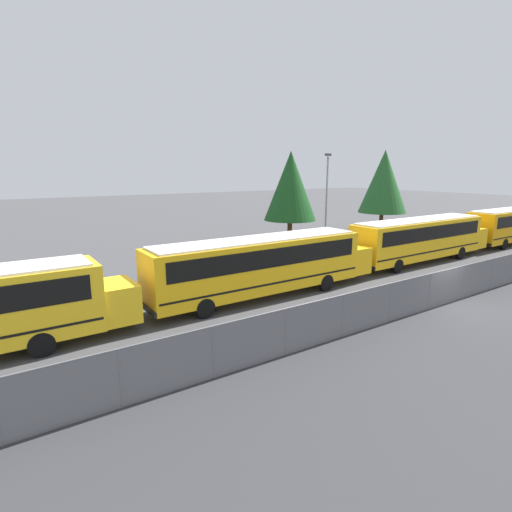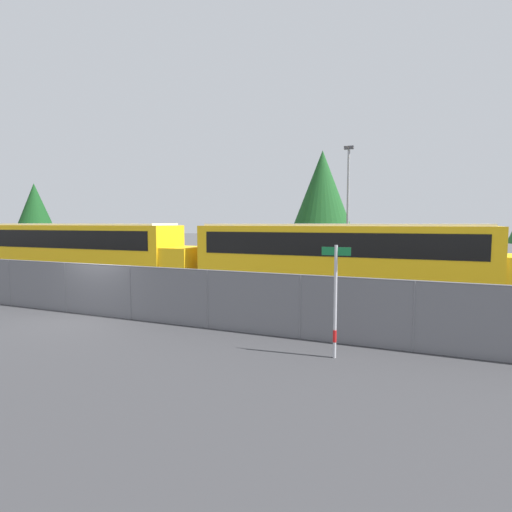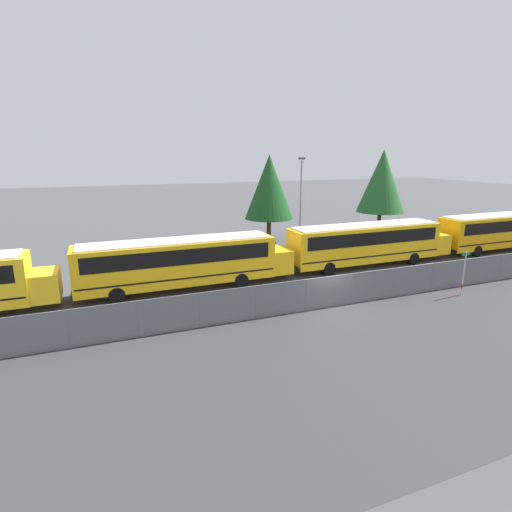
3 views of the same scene
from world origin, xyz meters
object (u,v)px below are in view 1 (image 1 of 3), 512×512
at_px(school_bus_3, 422,237).
at_px(tree_2, 384,182).
at_px(school_bus_2, 264,262).
at_px(tree_1, 290,186).
at_px(light_pole, 327,196).

height_order(school_bus_3, tree_2, tree_2).
relative_size(school_bus_2, tree_1, 1.66).
bearing_deg(school_bus_3, tree_1, 107.67).
distance_m(school_bus_2, light_pole, 16.33).
height_order(tree_1, tree_2, tree_2).
xyz_separation_m(tree_1, tree_2, (14.53, 1.29, 0.13)).
relative_size(school_bus_2, light_pole, 1.71).
height_order(light_pole, tree_1, tree_1).
xyz_separation_m(school_bus_3, tree_2, (10.94, 12.54, 3.57)).
xyz_separation_m(school_bus_2, tree_1, (11.00, 11.54, 3.44)).
height_order(school_bus_2, tree_1, tree_1).
height_order(school_bus_2, tree_2, tree_2).
bearing_deg(school_bus_2, tree_2, 26.68).
bearing_deg(school_bus_3, light_pole, 98.50).
height_order(school_bus_2, school_bus_3, same).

